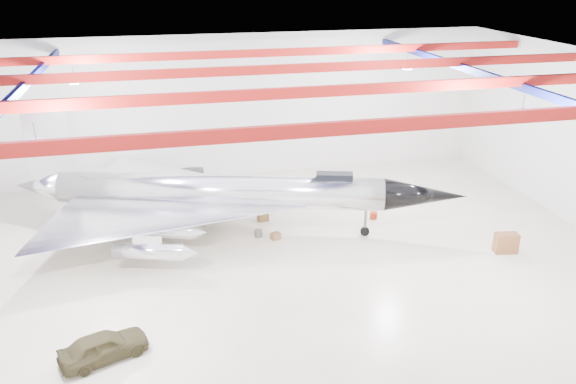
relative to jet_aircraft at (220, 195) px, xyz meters
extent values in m
plane|color=beige|center=(2.35, -4.95, -2.50)|extent=(40.00, 40.00, 0.00)
plane|color=silver|center=(2.35, 10.05, 3.00)|extent=(40.00, 0.00, 40.00)
plane|color=#0A0F38|center=(2.35, -4.95, 8.50)|extent=(40.00, 40.00, 0.00)
cube|color=maroon|center=(2.35, -13.95, 7.90)|extent=(39.50, 0.25, 0.50)
cube|color=maroon|center=(2.35, -7.95, 7.90)|extent=(39.50, 0.25, 0.50)
cube|color=maroon|center=(2.35, -1.95, 7.90)|extent=(39.50, 0.25, 0.50)
cube|color=maroon|center=(2.35, 4.05, 7.90)|extent=(39.50, 0.25, 0.50)
cube|color=#0D1551|center=(-9.65, -4.95, 7.60)|extent=(0.25, 29.50, 0.40)
cube|color=#0D1551|center=(14.35, -4.95, 7.60)|extent=(0.25, 29.50, 0.40)
cube|color=silver|center=(-7.65, -10.95, 7.20)|extent=(0.55, 0.55, 0.25)
cube|color=silver|center=(12.35, -10.95, 7.20)|extent=(0.55, 0.55, 0.25)
cube|color=silver|center=(-7.65, 1.05, 7.20)|extent=(0.55, 0.55, 0.25)
cube|color=silver|center=(12.35, 1.05, 7.20)|extent=(0.55, 0.55, 0.25)
cylinder|color=silver|center=(0.05, -0.02, 0.29)|extent=(19.68, 7.73, 2.00)
cone|color=black|center=(11.99, -3.65, 0.29)|extent=(5.36, 3.36, 2.00)
cone|color=silver|center=(-10.93, 3.33, 0.29)|extent=(3.45, 2.78, 2.00)
cube|color=silver|center=(-9.97, 3.04, 2.89)|extent=(2.71, 0.93, 4.49)
cube|color=black|center=(6.74, -2.05, 1.34)|extent=(2.33, 1.40, 0.50)
cylinder|color=silver|center=(-4.41, -4.39, -1.11)|extent=(3.89, 1.96, 0.90)
cylinder|color=silver|center=(-3.68, -2.01, -1.11)|extent=(3.89, 1.96, 0.90)
cylinder|color=silver|center=(-1.94, 3.72, -1.11)|extent=(3.89, 1.96, 0.90)
cylinder|color=silver|center=(-1.21, 6.11, -1.11)|extent=(3.89, 1.96, 0.90)
cylinder|color=#59595B|center=(8.65, -2.63, -1.61)|extent=(0.18, 0.18, 1.80)
cylinder|color=black|center=(8.65, -2.63, -2.22)|extent=(0.60, 0.37, 0.56)
cylinder|color=#59595B|center=(-4.49, -1.24, -1.61)|extent=(0.18, 0.18, 1.80)
cylinder|color=black|center=(-4.49, -1.24, -2.22)|extent=(0.60, 0.37, 0.56)
cylinder|color=#59595B|center=(-3.04, 3.53, -1.61)|extent=(0.18, 0.18, 1.80)
cylinder|color=black|center=(-3.04, 3.53, -2.22)|extent=(0.60, 0.37, 0.56)
imported|color=#3B351D|center=(-6.38, -11.18, -1.87)|extent=(4.02, 2.73, 1.27)
cube|color=brown|center=(15.89, -6.60, -1.90)|extent=(1.42, 0.88, 1.21)
cube|color=olive|center=(-5.00, -1.46, -2.34)|extent=(0.59, 0.54, 0.33)
cube|color=#96290F|center=(-2.32, 3.17, -2.35)|extent=(0.45, 0.38, 0.30)
cylinder|color=#59595B|center=(2.15, -1.27, -2.28)|extent=(0.57, 0.57, 0.44)
cube|color=olive|center=(2.89, 1.00, -2.27)|extent=(0.75, 0.63, 0.47)
cylinder|color=#96290F|center=(10.10, -0.41, -2.29)|extent=(0.62, 0.62, 0.43)
cube|color=olive|center=(3.12, -1.84, -2.30)|extent=(0.71, 0.65, 0.40)
camera|label=1|loc=(-3.22, -32.08, 13.29)|focal=35.00mm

